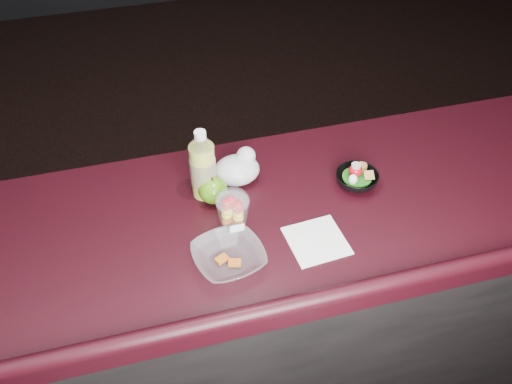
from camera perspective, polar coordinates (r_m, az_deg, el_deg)
room_shell at (r=0.99m, az=2.19°, el=18.57°), size 8.00×8.00×8.00m
counter at (r=2.10m, az=-1.18°, el=-12.17°), size 4.06×0.71×1.02m
lemonade_bottle at (r=1.72m, az=-5.33°, el=2.33°), size 0.08×0.08×0.24m
fruit_cup at (r=1.62m, az=-2.33°, el=-1.90°), size 0.10×0.10×0.14m
green_apple at (r=1.73m, az=-4.32°, el=0.19°), size 0.09×0.09×0.09m
plastic_bag at (r=1.79m, az=-1.81°, el=2.39°), size 0.15×0.12×0.11m
snack_bowl at (r=1.82m, az=10.02°, el=1.37°), size 0.15×0.15×0.07m
takeout_bowl at (r=1.57m, az=-2.75°, el=-6.52°), size 0.23×0.23×0.05m
paper_napkin at (r=1.65m, az=6.07°, el=-4.88°), size 0.17×0.17×0.00m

